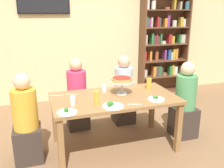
{
  "coord_description": "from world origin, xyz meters",
  "views": [
    {
      "loc": [
        -0.97,
        -2.93,
        1.85
      ],
      "look_at": [
        0.0,
        0.1,
        0.89
      ],
      "focal_mm": 39.49,
      "sensor_mm": 36.0,
      "label": 1
    }
  ],
  "objects_px": {
    "dining_table": "(114,103)",
    "bookshelf": "(164,44)",
    "salad_plate_spare": "(156,99)",
    "cutlery_knife_near": "(134,104)",
    "beer_glass_amber_short": "(149,84)",
    "diner_head_west": "(26,125)",
    "cutlery_fork_far": "(56,95)",
    "diner_far_right": "(123,94)",
    "water_glass_clear_near": "(73,101)",
    "cutlery_fork_near": "(72,94)",
    "deep_dish_pizza_stand": "(122,81)",
    "beer_glass_amber_tall": "(96,98)",
    "diner_head_east": "(185,105)",
    "salad_plate_near_diner": "(67,112)",
    "water_glass_clear_far": "(104,88)",
    "diner_far_left": "(77,99)",
    "salad_plate_far_diner": "(112,106)"
  },
  "relations": [
    {
      "from": "cutlery_fork_far",
      "to": "deep_dish_pizza_stand",
      "type": "bearing_deg",
      "value": -179.58
    },
    {
      "from": "beer_glass_amber_tall",
      "to": "water_glass_clear_near",
      "type": "xyz_separation_m",
      "value": [
        -0.28,
        0.04,
        -0.02
      ]
    },
    {
      "from": "bookshelf",
      "to": "beer_glass_amber_short",
      "type": "height_order",
      "value": "bookshelf"
    },
    {
      "from": "diner_far_left",
      "to": "beer_glass_amber_tall",
      "type": "height_order",
      "value": "diner_far_left"
    },
    {
      "from": "water_glass_clear_near",
      "to": "cutlery_fork_near",
      "type": "relative_size",
      "value": 0.63
    },
    {
      "from": "bookshelf",
      "to": "beer_glass_amber_short",
      "type": "distance_m",
      "value": 2.23
    },
    {
      "from": "cutlery_fork_near",
      "to": "cutlery_knife_near",
      "type": "xyz_separation_m",
      "value": [
        0.67,
        -0.62,
        0.0
      ]
    },
    {
      "from": "salad_plate_near_diner",
      "to": "dining_table",
      "type": "bearing_deg",
      "value": 27.15
    },
    {
      "from": "cutlery_fork_near",
      "to": "diner_far_right",
      "type": "bearing_deg",
      "value": -134.2
    },
    {
      "from": "bookshelf",
      "to": "water_glass_clear_near",
      "type": "relative_size",
      "value": 19.54
    },
    {
      "from": "diner_head_west",
      "to": "salad_plate_far_diner",
      "type": "distance_m",
      "value": 1.09
    },
    {
      "from": "diner_far_right",
      "to": "salad_plate_spare",
      "type": "bearing_deg",
      "value": 4.51
    },
    {
      "from": "diner_far_left",
      "to": "water_glass_clear_far",
      "type": "distance_m",
      "value": 0.66
    },
    {
      "from": "salad_plate_near_diner",
      "to": "beer_glass_amber_short",
      "type": "distance_m",
      "value": 1.37
    },
    {
      "from": "salad_plate_near_diner",
      "to": "cutlery_knife_near",
      "type": "xyz_separation_m",
      "value": [
        0.82,
        0.01,
        -0.01
      ]
    },
    {
      "from": "salad_plate_near_diner",
      "to": "salad_plate_far_diner",
      "type": "relative_size",
      "value": 0.88
    },
    {
      "from": "bookshelf",
      "to": "diner_far_left",
      "type": "distance_m",
      "value": 2.62
    },
    {
      "from": "bookshelf",
      "to": "diner_head_west",
      "type": "distance_m",
      "value": 3.62
    },
    {
      "from": "diner_far_left",
      "to": "deep_dish_pizza_stand",
      "type": "bearing_deg",
      "value": 37.46
    },
    {
      "from": "diner_head_west",
      "to": "cutlery_fork_far",
      "type": "height_order",
      "value": "diner_head_west"
    },
    {
      "from": "bookshelf",
      "to": "diner_far_left",
      "type": "height_order",
      "value": "bookshelf"
    },
    {
      "from": "salad_plate_near_diner",
      "to": "cutlery_fork_near",
      "type": "height_order",
      "value": "salad_plate_near_diner"
    },
    {
      "from": "salad_plate_near_diner",
      "to": "water_glass_clear_far",
      "type": "distance_m",
      "value": 0.85
    },
    {
      "from": "salad_plate_spare",
      "to": "cutlery_knife_near",
      "type": "bearing_deg",
      "value": -168.67
    },
    {
      "from": "diner_head_west",
      "to": "diner_far_right",
      "type": "height_order",
      "value": "same"
    },
    {
      "from": "dining_table",
      "to": "salad_plate_near_diner",
      "type": "relative_size",
      "value": 7.26
    },
    {
      "from": "diner_head_west",
      "to": "bookshelf",
      "type": "bearing_deg",
      "value": 33.83
    },
    {
      "from": "deep_dish_pizza_stand",
      "to": "cutlery_fork_near",
      "type": "xyz_separation_m",
      "value": [
        -0.65,
        0.21,
        -0.19
      ]
    },
    {
      "from": "bookshelf",
      "to": "water_glass_clear_far",
      "type": "relative_size",
      "value": 20.43
    },
    {
      "from": "salad_plate_spare",
      "to": "diner_head_east",
      "type": "bearing_deg",
      "value": 22.2
    },
    {
      "from": "beer_glass_amber_short",
      "to": "beer_glass_amber_tall",
      "type": "bearing_deg",
      "value": -158.39
    },
    {
      "from": "dining_table",
      "to": "bookshelf",
      "type": "xyz_separation_m",
      "value": [
        1.83,
        2.01,
        0.47
      ]
    },
    {
      "from": "beer_glass_amber_short",
      "to": "water_glass_clear_near",
      "type": "bearing_deg",
      "value": -165.25
    },
    {
      "from": "deep_dish_pizza_stand",
      "to": "cutlery_knife_near",
      "type": "distance_m",
      "value": 0.45
    },
    {
      "from": "cutlery_fork_near",
      "to": "cutlery_fork_far",
      "type": "distance_m",
      "value": 0.22
    },
    {
      "from": "cutlery_fork_near",
      "to": "cutlery_fork_far",
      "type": "relative_size",
      "value": 1.0
    },
    {
      "from": "cutlery_fork_near",
      "to": "diner_head_west",
      "type": "bearing_deg",
      "value": 43.24
    },
    {
      "from": "water_glass_clear_near",
      "to": "beer_glass_amber_tall",
      "type": "bearing_deg",
      "value": -8.29
    },
    {
      "from": "water_glass_clear_far",
      "to": "cutlery_fork_far",
      "type": "bearing_deg",
      "value": 177.04
    },
    {
      "from": "beer_glass_amber_tall",
      "to": "deep_dish_pizza_stand",
      "type": "bearing_deg",
      "value": 30.73
    },
    {
      "from": "diner_head_west",
      "to": "beer_glass_amber_short",
      "type": "xyz_separation_m",
      "value": [
        1.72,
        0.15,
        0.33
      ]
    },
    {
      "from": "beer_glass_amber_short",
      "to": "cutlery_knife_near",
      "type": "xyz_separation_m",
      "value": [
        -0.44,
        -0.51,
        -0.08
      ]
    },
    {
      "from": "diner_head_west",
      "to": "cutlery_fork_near",
      "type": "xyz_separation_m",
      "value": [
        0.62,
        0.26,
        0.25
      ]
    },
    {
      "from": "diner_far_left",
      "to": "cutlery_knife_near",
      "type": "distance_m",
      "value": 1.22
    },
    {
      "from": "salad_plate_far_diner",
      "to": "cutlery_fork_near",
      "type": "distance_m",
      "value": 0.72
    },
    {
      "from": "diner_far_right",
      "to": "dining_table",
      "type": "bearing_deg",
      "value": -29.04
    },
    {
      "from": "bookshelf",
      "to": "cutlery_fork_near",
      "type": "height_order",
      "value": "bookshelf"
    },
    {
      "from": "dining_table",
      "to": "beer_glass_amber_tall",
      "type": "xyz_separation_m",
      "value": [
        -0.29,
        -0.17,
        0.17
      ]
    },
    {
      "from": "dining_table",
      "to": "bookshelf",
      "type": "distance_m",
      "value": 2.76
    },
    {
      "from": "dining_table",
      "to": "cutlery_knife_near",
      "type": "xyz_separation_m",
      "value": [
        0.15,
        -0.33,
        0.09
      ]
    }
  ]
}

